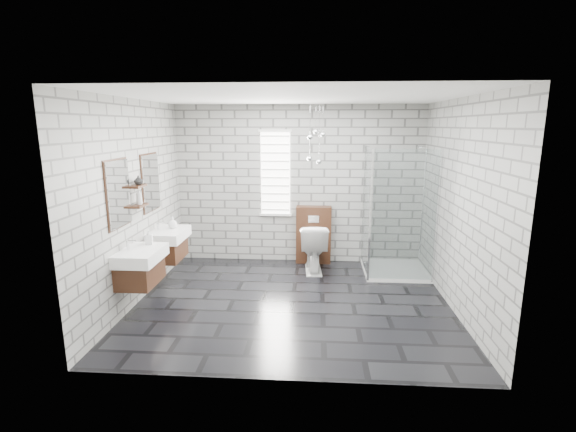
# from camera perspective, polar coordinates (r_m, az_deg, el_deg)

# --- Properties ---
(floor) EXTENTS (4.20, 3.60, 0.02)m
(floor) POSITION_cam_1_polar(r_m,az_deg,el_deg) (5.82, 0.62, -11.71)
(floor) COLOR black
(floor) RESTS_ON ground
(ceiling) EXTENTS (4.20, 3.60, 0.02)m
(ceiling) POSITION_cam_1_polar(r_m,az_deg,el_deg) (5.32, 0.69, 16.10)
(ceiling) COLOR white
(ceiling) RESTS_ON wall_back
(wall_back) EXTENTS (4.20, 0.02, 2.70)m
(wall_back) POSITION_cam_1_polar(r_m,az_deg,el_deg) (7.19, 1.49, 4.25)
(wall_back) COLOR #9B9B96
(wall_back) RESTS_ON floor
(wall_front) EXTENTS (4.20, 0.02, 2.70)m
(wall_front) POSITION_cam_1_polar(r_m,az_deg,el_deg) (3.65, -0.99, -3.74)
(wall_front) COLOR #9B9B96
(wall_front) RESTS_ON floor
(wall_left) EXTENTS (0.02, 3.60, 2.70)m
(wall_left) POSITION_cam_1_polar(r_m,az_deg,el_deg) (5.91, -20.22, 1.73)
(wall_left) COLOR #9B9B96
(wall_left) RESTS_ON floor
(wall_right) EXTENTS (0.02, 3.60, 2.70)m
(wall_right) POSITION_cam_1_polar(r_m,az_deg,el_deg) (5.69, 22.37, 1.17)
(wall_right) COLOR #9B9B96
(wall_right) RESTS_ON floor
(vanity_left) EXTENTS (0.47, 0.70, 1.57)m
(vanity_left) POSITION_cam_1_polar(r_m,az_deg,el_deg) (5.54, -19.87, -5.26)
(vanity_left) COLOR #3E2213
(vanity_left) RESTS_ON wall_left
(vanity_right) EXTENTS (0.47, 0.70, 1.57)m
(vanity_right) POSITION_cam_1_polar(r_m,az_deg,el_deg) (6.43, -16.33, -2.63)
(vanity_right) COLOR #3E2213
(vanity_right) RESTS_ON wall_left
(shelf_lower) EXTENTS (0.14, 0.30, 0.03)m
(shelf_lower) POSITION_cam_1_polar(r_m,az_deg,el_deg) (5.84, -19.68, 1.35)
(shelf_lower) COLOR #3E2213
(shelf_lower) RESTS_ON wall_left
(shelf_upper) EXTENTS (0.14, 0.30, 0.03)m
(shelf_upper) POSITION_cam_1_polar(r_m,az_deg,el_deg) (5.80, -19.87, 3.87)
(shelf_upper) COLOR #3E2213
(shelf_upper) RESTS_ON wall_left
(window) EXTENTS (0.56, 0.05, 1.48)m
(window) POSITION_cam_1_polar(r_m,az_deg,el_deg) (7.17, -1.73, 5.83)
(window) COLOR white
(window) RESTS_ON wall_back
(cistern_panel) EXTENTS (0.60, 0.20, 1.00)m
(cistern_panel) POSITION_cam_1_polar(r_m,az_deg,el_deg) (7.25, 3.51, -2.57)
(cistern_panel) COLOR #3E2213
(cistern_panel) RESTS_ON floor
(flush_plate) EXTENTS (0.18, 0.01, 0.12)m
(flush_plate) POSITION_cam_1_polar(r_m,az_deg,el_deg) (7.07, 3.53, -0.44)
(flush_plate) COLOR silver
(flush_plate) RESTS_ON cistern_panel
(shower_enclosure) EXTENTS (1.00, 1.00, 2.03)m
(shower_enclosure) POSITION_cam_1_polar(r_m,az_deg,el_deg) (6.85, 13.88, -3.76)
(shower_enclosure) COLOR white
(shower_enclosure) RESTS_ON floor
(pendant_cluster) EXTENTS (0.29, 0.23, 0.95)m
(pendant_cluster) POSITION_cam_1_polar(r_m,az_deg,el_deg) (6.70, 3.76, 9.77)
(pendant_cluster) COLOR silver
(pendant_cluster) RESTS_ON ceiling
(toilet) EXTENTS (0.49, 0.81, 0.80)m
(toilet) POSITION_cam_1_polar(r_m,az_deg,el_deg) (6.87, 3.46, -4.28)
(toilet) COLOR white
(toilet) RESTS_ON floor
(soap_bottle_a) EXTENTS (0.11, 0.11, 0.19)m
(soap_bottle_a) POSITION_cam_1_polar(r_m,az_deg,el_deg) (5.67, -18.50, -2.75)
(soap_bottle_a) COLOR #B2B2B2
(soap_bottle_a) RESTS_ON vanity_left
(soap_bottle_b) EXTENTS (0.15, 0.15, 0.17)m
(soap_bottle_b) POSITION_cam_1_polar(r_m,az_deg,el_deg) (6.45, -15.51, -0.88)
(soap_bottle_b) COLOR #B2B2B2
(soap_bottle_b) RESTS_ON vanity_right
(soap_bottle_c) EXTENTS (0.10, 0.10, 0.21)m
(soap_bottle_c) POSITION_cam_1_polar(r_m,az_deg,el_deg) (5.81, -19.70, 2.50)
(soap_bottle_c) COLOR #B2B2B2
(soap_bottle_c) RESTS_ON shelf_lower
(vase) EXTENTS (0.15, 0.15, 0.12)m
(vase) POSITION_cam_1_polar(r_m,az_deg,el_deg) (5.80, -19.78, 4.63)
(vase) COLOR #B2B2B2
(vase) RESTS_ON shelf_upper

